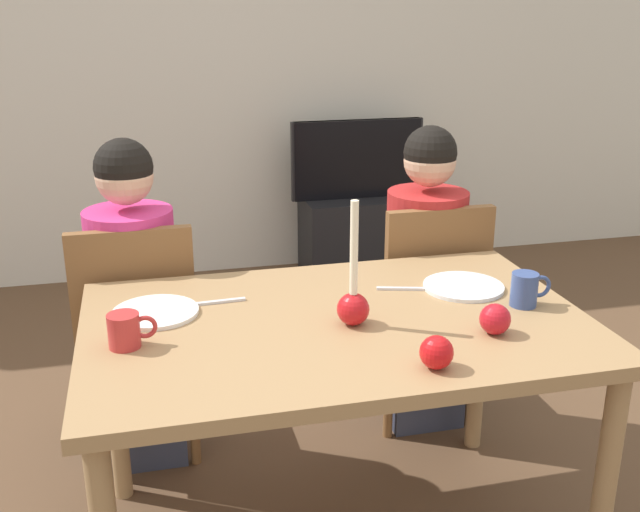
% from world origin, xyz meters
% --- Properties ---
extents(back_wall, '(6.40, 0.10, 2.60)m').
position_xyz_m(back_wall, '(0.00, 2.60, 1.30)').
color(back_wall, beige).
rests_on(back_wall, ground).
extents(dining_table, '(1.40, 0.90, 0.75)m').
position_xyz_m(dining_table, '(0.00, 0.00, 0.67)').
color(dining_table, '#99754C').
rests_on(dining_table, ground).
extents(chair_left, '(0.40, 0.40, 0.90)m').
position_xyz_m(chair_left, '(-0.56, 0.61, 0.51)').
color(chair_left, brown).
rests_on(chair_left, ground).
extents(chair_right, '(0.40, 0.40, 0.90)m').
position_xyz_m(chair_right, '(0.52, 0.61, 0.51)').
color(chair_right, brown).
rests_on(chair_right, ground).
extents(person_left_child, '(0.30, 0.30, 1.17)m').
position_xyz_m(person_left_child, '(-0.56, 0.64, 0.57)').
color(person_left_child, '#33384C').
rests_on(person_left_child, ground).
extents(person_right_child, '(0.30, 0.30, 1.17)m').
position_xyz_m(person_right_child, '(0.52, 0.64, 0.57)').
color(person_right_child, '#33384C').
rests_on(person_right_child, ground).
extents(tv_stand, '(0.64, 0.40, 0.48)m').
position_xyz_m(tv_stand, '(0.74, 2.30, 0.24)').
color(tv_stand, black).
rests_on(tv_stand, ground).
extents(tv, '(0.79, 0.05, 0.46)m').
position_xyz_m(tv, '(0.74, 2.30, 0.71)').
color(tv, black).
rests_on(tv, tv_stand).
extents(candle_centerpiece, '(0.09, 0.09, 0.35)m').
position_xyz_m(candle_centerpiece, '(0.03, -0.04, 0.82)').
color(candle_centerpiece, red).
rests_on(candle_centerpiece, dining_table).
extents(plate_left, '(0.24, 0.24, 0.01)m').
position_xyz_m(plate_left, '(-0.49, 0.16, 0.76)').
color(plate_left, white).
rests_on(plate_left, dining_table).
extents(plate_right, '(0.25, 0.25, 0.01)m').
position_xyz_m(plate_right, '(0.44, 0.13, 0.76)').
color(plate_right, silver).
rests_on(plate_right, dining_table).
extents(mug_left, '(0.13, 0.08, 0.09)m').
position_xyz_m(mug_left, '(-0.57, -0.04, 0.80)').
color(mug_left, '#B72D2D').
rests_on(mug_left, dining_table).
extents(mug_right, '(0.12, 0.08, 0.10)m').
position_xyz_m(mug_right, '(0.56, -0.03, 0.80)').
color(mug_right, '#33477F').
rests_on(mug_right, dining_table).
extents(fork_left, '(0.18, 0.02, 0.01)m').
position_xyz_m(fork_left, '(-0.32, 0.20, 0.75)').
color(fork_left, silver).
rests_on(fork_left, dining_table).
extents(fork_right, '(0.18, 0.06, 0.01)m').
position_xyz_m(fork_right, '(0.26, 0.16, 0.75)').
color(fork_right, silver).
rests_on(fork_right, dining_table).
extents(apple_near_candle, '(0.08, 0.08, 0.08)m').
position_xyz_m(apple_near_candle, '(0.38, -0.19, 0.79)').
color(apple_near_candle, '#B51520').
rests_on(apple_near_candle, dining_table).
extents(apple_by_left_plate, '(0.08, 0.08, 0.08)m').
position_xyz_m(apple_by_left_plate, '(0.16, -0.34, 0.79)').
color(apple_by_left_plate, red).
rests_on(apple_by_left_plate, dining_table).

